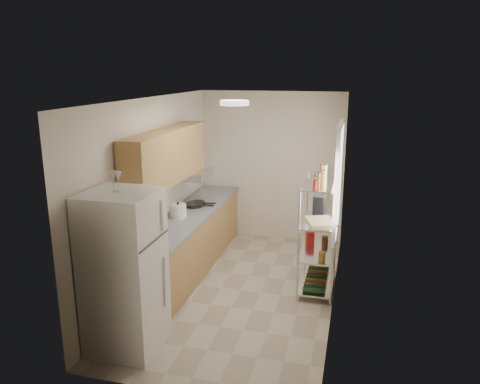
# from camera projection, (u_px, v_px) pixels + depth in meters

# --- Properties ---
(room) EXTENTS (2.52, 4.42, 2.62)m
(room) POSITION_uv_depth(u_px,v_px,m) (241.00, 200.00, 6.12)
(room) COLOR #B9AB96
(room) RESTS_ON ground
(counter_run) EXTENTS (0.63, 3.51, 0.90)m
(counter_run) POSITION_uv_depth(u_px,v_px,m) (188.00, 242.00, 6.96)
(counter_run) COLOR tan
(counter_run) RESTS_ON ground
(upper_cabinets) EXTENTS (0.33, 2.20, 0.72)m
(upper_cabinets) POSITION_uv_depth(u_px,v_px,m) (167.00, 156.00, 6.33)
(upper_cabinets) COLOR tan
(upper_cabinets) RESTS_ON room
(range_hood) EXTENTS (0.50, 0.60, 0.12)m
(range_hood) POSITION_uv_depth(u_px,v_px,m) (192.00, 174.00, 7.17)
(range_hood) COLOR #B7BABC
(range_hood) RESTS_ON room
(window) EXTENTS (0.06, 1.00, 1.46)m
(window) POSITION_uv_depth(u_px,v_px,m) (338.00, 180.00, 6.09)
(window) COLOR white
(window) RESTS_ON room
(bakers_rack) EXTENTS (0.45, 0.90, 1.73)m
(bakers_rack) POSITION_uv_depth(u_px,v_px,m) (319.00, 213.00, 6.20)
(bakers_rack) COLOR silver
(bakers_rack) RESTS_ON ground
(ceiling_dome) EXTENTS (0.34, 0.34, 0.05)m
(ceiling_dome) POSITION_uv_depth(u_px,v_px,m) (234.00, 103.00, 5.51)
(ceiling_dome) COLOR white
(ceiling_dome) RESTS_ON room
(refrigerator) EXTENTS (0.72, 0.72, 1.75)m
(refrigerator) POSITION_uv_depth(u_px,v_px,m) (124.00, 272.00, 4.94)
(refrigerator) COLOR silver
(refrigerator) RESTS_ON ground
(wine_glass_a) EXTENTS (0.07, 0.07, 0.21)m
(wine_glass_a) POSITION_uv_depth(u_px,v_px,m) (118.00, 182.00, 4.70)
(wine_glass_a) COLOR silver
(wine_glass_a) RESTS_ON refrigerator
(wine_glass_b) EXTENTS (0.08, 0.08, 0.21)m
(wine_glass_b) POSITION_uv_depth(u_px,v_px,m) (114.00, 181.00, 4.72)
(wine_glass_b) COLOR silver
(wine_glass_b) RESTS_ON refrigerator
(rice_cooker) EXTENTS (0.24, 0.24, 0.19)m
(rice_cooker) POSITION_uv_depth(u_px,v_px,m) (178.00, 211.00, 6.68)
(rice_cooker) COLOR white
(rice_cooker) RESTS_ON counter_run
(frying_pan_large) EXTENTS (0.32, 0.32, 0.05)m
(frying_pan_large) POSITION_uv_depth(u_px,v_px,m) (193.00, 205.00, 7.21)
(frying_pan_large) COLOR black
(frying_pan_large) RESTS_ON counter_run
(frying_pan_small) EXTENTS (0.28, 0.28, 0.05)m
(frying_pan_small) POSITION_uv_depth(u_px,v_px,m) (197.00, 203.00, 7.31)
(frying_pan_small) COLOR black
(frying_pan_small) RESTS_ON counter_run
(cutting_board) EXTENTS (0.46, 0.52, 0.03)m
(cutting_board) POSITION_uv_depth(u_px,v_px,m) (321.00, 221.00, 6.11)
(cutting_board) COLOR tan
(cutting_board) RESTS_ON bakers_rack
(espresso_machine) EXTENTS (0.17, 0.24, 0.27)m
(espresso_machine) POSITION_uv_depth(u_px,v_px,m) (319.00, 203.00, 6.51)
(espresso_machine) COLOR black
(espresso_machine) RESTS_ON bakers_rack
(storage_bag) EXTENTS (0.14, 0.17, 0.17)m
(storage_bag) POSITION_uv_depth(u_px,v_px,m) (310.00, 237.00, 6.62)
(storage_bag) COLOR #A11713
(storage_bag) RESTS_ON bakers_rack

